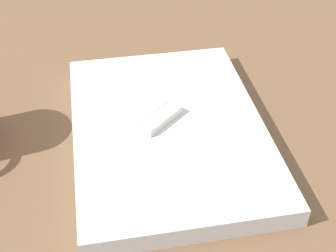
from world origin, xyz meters
TOP-DOWN VIEW (x-y plane):
  - desk_surface at (0.00, 0.00)cm, footprint 120.00×80.00cm
  - laptop_closed at (-0.56, -4.77)cm, footprint 35.21×26.39cm
  - cell_phone_on_laptop at (-3.69, -8.66)cm, footprint 11.64×11.75cm

SIDE VIEW (x-z plane):
  - desk_surface at x=0.00cm, z-range 0.00..3.00cm
  - laptop_closed at x=-0.56cm, z-range 3.00..5.51cm
  - cell_phone_on_laptop at x=-3.69cm, z-range 5.48..6.66cm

